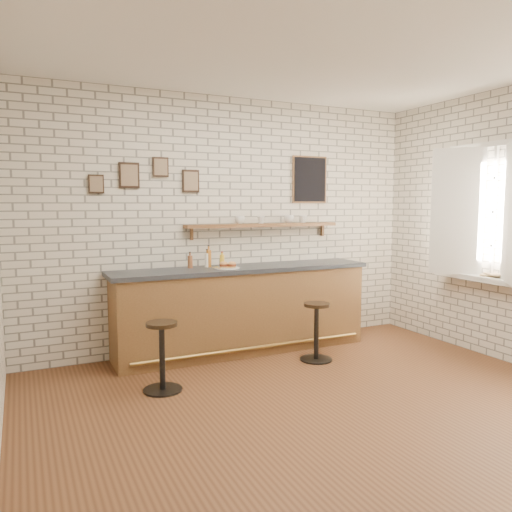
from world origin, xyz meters
The scene contains 21 objects.
ground centered at (0.00, 0.00, 0.00)m, with size 5.00×5.00×0.00m, color brown.
bar_counter centered at (0.03, 1.70, 0.51)m, with size 3.10×0.65×1.01m.
sandwich_plate centered at (-0.20, 1.63, 1.02)m, with size 0.28×0.28×0.01m, color white.
ciabatta_sandwich centered at (-0.19, 1.63, 1.05)m, with size 0.19×0.12×0.06m.
potato_chips centered at (-0.22, 1.62, 1.02)m, with size 0.27×0.19×0.00m.
bitters_bottle_brown centered at (-0.57, 1.83, 1.09)m, with size 0.06×0.06×0.19m.
bitters_bottle_white centered at (-0.37, 1.83, 1.09)m, with size 0.05×0.05×0.21m.
bitters_bottle_amber centered at (-0.34, 1.83, 1.11)m, with size 0.06×0.06×0.25m.
condiment_bottle_yellow centered at (-0.18, 1.83, 1.08)m, with size 0.05×0.05×0.17m.
bar_stool_left centered at (-1.16, 0.86, 0.35)m, with size 0.37×0.37×0.65m.
bar_stool_right centered at (0.63, 1.03, 0.35)m, with size 0.36×0.36×0.65m.
wall_shelf centered at (0.40, 1.90, 1.48)m, with size 2.00×0.18×0.18m.
shelf_cup_a centered at (0.08, 1.90, 1.55)m, with size 0.12×0.12×0.09m, color white.
shelf_cup_b centered at (0.37, 1.90, 1.54)m, with size 0.10×0.10×0.09m, color white.
shelf_cup_c centered at (0.76, 1.90, 1.55)m, with size 0.13×0.13×0.10m, color white.
shelf_cup_d centered at (0.96, 1.90, 1.55)m, with size 0.10×0.10×0.09m, color white.
back_wall_decor centered at (0.23, 1.98, 2.05)m, with size 2.96×0.02×0.56m.
window_sill centered at (2.40, 0.30, 0.90)m, with size 0.20×1.35×0.06m.
casement_window centered at (2.36, 0.30, 1.65)m, with size 0.40×1.30×1.56m.
book_lower centered at (2.38, 0.25, 0.94)m, with size 0.15×0.21×0.02m, color tan.
book_upper centered at (2.38, 0.27, 0.96)m, with size 0.17×0.23×0.02m, color tan.
Camera 1 is at (-2.31, -3.59, 1.74)m, focal length 35.00 mm.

